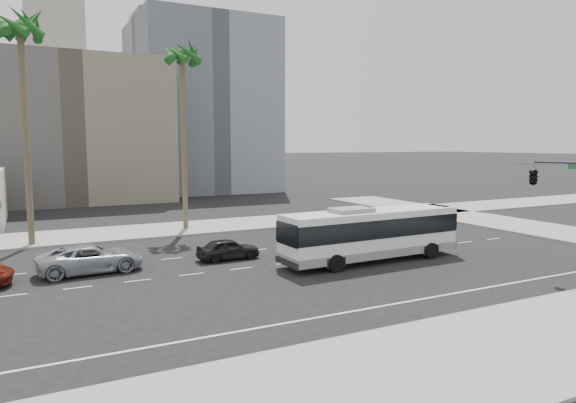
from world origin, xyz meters
TOP-DOWN VIEW (x-y plane):
  - ground at (0.00, 0.00)m, footprint 700.00×700.00m
  - sidewalk_north at (0.00, 15.50)m, footprint 120.00×7.00m
  - sidewalk_south at (0.00, -15.50)m, footprint 120.00×7.00m
  - cross_block_east at (22.00, 0.00)m, footprint 7.00×60.00m
  - midrise_beige_west at (-12.00, 45.00)m, footprint 24.00×18.00m
  - midrise_gray_center at (8.00, 52.00)m, footprint 20.00×20.00m
  - civic_tower at (-2.00, 250.00)m, footprint 42.00×42.00m
  - highrise_right at (45.00, 230.00)m, footprint 26.00×26.00m
  - highrise_far at (70.00, 260.00)m, footprint 22.00×22.00m
  - city_bus at (2.03, -1.81)m, footprint 12.13×3.10m
  - car_a at (-5.82, 2.68)m, footprint 1.67×4.02m
  - car_b at (-14.00, 3.08)m, footprint 3.09×5.99m
  - traffic_signal at (8.18, -8.88)m, footprint 3.00×4.08m
  - palm_near at (-5.08, 15.08)m, footprint 4.68×4.68m
  - palm_mid at (-16.95, 13.15)m, footprint 5.37×5.37m

SIDE VIEW (x-z plane):
  - ground at x=0.00m, z-range 0.00..0.00m
  - sidewalk_north at x=0.00m, z-range 0.00..0.15m
  - sidewalk_south at x=0.00m, z-range 0.00..0.15m
  - cross_block_east at x=22.00m, z-range 0.00..0.15m
  - car_a at x=-5.82m, z-range 0.00..1.36m
  - car_b at x=-14.00m, z-range 0.00..1.62m
  - city_bus at x=2.03m, z-range 0.09..3.55m
  - traffic_signal at x=8.18m, z-range 2.15..8.60m
  - midrise_beige_west at x=-12.00m, z-range 0.00..18.00m
  - midrise_gray_center at x=8.00m, z-range 0.00..26.00m
  - palm_near at x=-5.08m, z-range 6.41..22.19m
  - palm_mid at x=-16.95m, z-range 6.62..23.19m
  - highrise_far at x=70.00m, z-range 0.00..60.00m
  - highrise_right at x=45.00m, z-range 0.00..70.00m
  - civic_tower at x=-2.00m, z-range -25.67..103.33m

